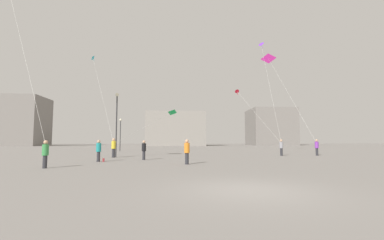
% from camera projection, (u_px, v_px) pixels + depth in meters
% --- Properties ---
extents(ground_plane, '(300.00, 300.00, 0.00)m').
position_uv_depth(ground_plane, '(249.00, 190.00, 8.04)').
color(ground_plane, gray).
extents(person_in_teal, '(0.35, 0.35, 1.62)m').
position_uv_depth(person_in_teal, '(99.00, 150.00, 19.20)').
color(person_in_teal, '#2D2D33').
rests_on(person_in_teal, ground_plane).
extents(person_in_orange, '(0.36, 0.36, 1.65)m').
position_uv_depth(person_in_orange, '(187.00, 151.00, 17.04)').
color(person_in_orange, '#2D2D33').
rests_on(person_in_orange, ground_plane).
extents(person_in_yellow, '(0.39, 0.39, 1.80)m').
position_uv_depth(person_in_yellow, '(114.00, 147.00, 24.11)').
color(person_in_yellow, '#2D2D33').
rests_on(person_in_yellow, ground_plane).
extents(person_in_grey, '(0.37, 0.37, 1.71)m').
position_uv_depth(person_in_grey, '(281.00, 147.00, 26.95)').
color(person_in_grey, '#2D2D33').
rests_on(person_in_grey, ground_plane).
extents(person_in_green, '(0.34, 0.34, 1.57)m').
position_uv_depth(person_in_green, '(45.00, 153.00, 14.59)').
color(person_in_green, '#2D2D33').
rests_on(person_in_green, ground_plane).
extents(person_in_purple, '(0.37, 0.37, 1.72)m').
position_uv_depth(person_in_purple, '(317.00, 147.00, 27.29)').
color(person_in_purple, '#2D2D33').
rests_on(person_in_purple, ground_plane).
extents(person_in_black, '(0.34, 0.34, 1.58)m').
position_uv_depth(person_in_black, '(144.00, 149.00, 21.09)').
color(person_in_black, '#2D2D33').
rests_on(person_in_black, ground_plane).
extents(kite_magenta_delta, '(1.79, 12.31, 13.45)m').
position_uv_depth(kite_magenta_delta, '(269.00, 60.00, 39.69)').
color(kite_magenta_delta, '#D12899').
extents(kite_crimson_diamond, '(0.82, 16.44, 8.95)m').
position_uv_depth(kite_crimson_diamond, '(238.00, 93.00, 42.95)').
color(kite_crimson_diamond, red).
extents(kite_cyan_delta, '(8.23, 19.52, 14.50)m').
position_uv_depth(kite_cyan_delta, '(93.00, 61.00, 42.27)').
color(kite_cyan_delta, '#1EB2C6').
extents(kite_violet_diamond, '(0.88, 6.46, 13.32)m').
position_uv_depth(kite_violet_diamond, '(262.00, 47.00, 33.77)').
color(kite_violet_diamond, purple).
extents(kite_emerald_delta, '(6.30, 18.83, 5.34)m').
position_uv_depth(kite_emerald_delta, '(171.00, 113.00, 42.40)').
color(kite_emerald_delta, green).
extents(building_left_hall, '(22.71, 14.12, 15.79)m').
position_uv_depth(building_left_hall, '(7.00, 121.00, 83.00)').
color(building_left_hall, gray).
rests_on(building_left_hall, ground_plane).
extents(building_centre_hall, '(18.81, 15.33, 10.82)m').
position_uv_depth(building_centre_hall, '(176.00, 129.00, 86.08)').
color(building_centre_hall, gray).
rests_on(building_centre_hall, ground_plane).
extents(building_right_hall, '(16.18, 16.15, 13.56)m').
position_uv_depth(building_right_hall, '(270.00, 127.00, 98.12)').
color(building_right_hall, gray).
rests_on(building_right_hall, ground_plane).
extents(lamppost_east, '(0.36, 0.36, 5.00)m').
position_uv_depth(lamppost_east, '(120.00, 129.00, 40.05)').
color(lamppost_east, '#2D2D30').
rests_on(lamppost_east, ground_plane).
extents(lamppost_west, '(0.36, 0.36, 6.18)m').
position_uv_depth(lamppost_west, '(117.00, 115.00, 24.93)').
color(lamppost_west, '#2D2D30').
rests_on(lamppost_west, ground_plane).
extents(handbag_beside_flyer, '(0.20, 0.34, 0.24)m').
position_uv_depth(handbag_beside_flyer, '(104.00, 160.00, 19.27)').
color(handbag_beside_flyer, maroon).
rests_on(handbag_beside_flyer, ground_plane).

